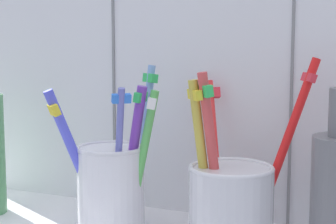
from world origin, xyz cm
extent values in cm
cube|color=white|center=(0.00, 12.00, 22.50)|extent=(64.00, 2.00, 45.00)
cube|color=gray|center=(-10.67, 10.90, 22.50)|extent=(0.30, 0.20, 45.00)
cube|color=gray|center=(10.67, 10.90, 22.50)|extent=(0.30, 0.20, 45.00)
cylinder|color=white|center=(-6.65, 2.61, 6.37)|extent=(7.21, 7.21, 8.75)
torus|color=silver|center=(-6.65, 2.61, 10.75)|extent=(7.35, 7.35, 0.50)
cylinder|color=purple|center=(-4.22, 2.92, 9.90)|extent=(3.54, 1.11, 15.17)
cube|color=green|center=(-3.21, 2.94, 16.28)|extent=(0.83, 2.08, 1.09)
cylinder|color=#4F55E6|center=(-9.10, -0.47, 9.74)|extent=(5.18, 5.59, 15.04)
cube|color=yellow|center=(-10.42, -1.94, 15.18)|extent=(2.29, 2.21, 1.28)
cylinder|color=#7FA7E3|center=(-4.05, 5.32, 10.90)|extent=(2.45, 2.88, 17.11)
cube|color=green|center=(-3.52, 6.02, 18.03)|extent=(2.22, 1.96, 1.03)
cylinder|color=#6265BF|center=(-4.78, 0.92, 9.91)|extent=(3.22, 3.41, 15.16)
cube|color=blue|center=(-3.85, -0.09, 16.38)|extent=(1.92, 1.86, 0.98)
cylinder|color=#59BB57|center=(-3.00, 2.69, 9.69)|extent=(3.80, 2.10, 14.75)
cube|color=white|center=(-1.95, 3.07, 15.71)|extent=(1.67, 2.28, 1.25)
cylinder|color=silver|center=(6.65, 2.61, 5.91)|extent=(8.21, 8.21, 7.82)
torus|color=silver|center=(6.65, 2.61, 9.82)|extent=(8.30, 8.30, 0.50)
cylinder|color=#F53333|center=(3.48, 7.35, 10.02)|extent=(4.09, 5.83, 15.49)
cube|color=#E5333F|center=(2.24, 9.28, 16.38)|extent=(2.24, 1.97, 1.28)
cylinder|color=gold|center=(4.06, 1.61, 10.36)|extent=(2.95, 2.68, 16.05)
cube|color=yellow|center=(3.41, 1.07, 16.94)|extent=(2.18, 2.40, 1.02)
cylinder|color=#D34646|center=(5.11, 1.63, 10.73)|extent=(3.12, 3.04, 16.80)
cube|color=green|center=(4.44, 0.99, 17.35)|extent=(2.21, 2.25, 1.19)
cylinder|color=red|center=(10.98, 5.61, 11.34)|extent=(6.50, 4.69, 18.18)
cube|color=#E5333F|center=(13.03, 6.96, 18.44)|extent=(1.89, 2.25, 1.00)
camera|label=1|loc=(21.17, -47.00, 21.77)|focal=58.25mm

